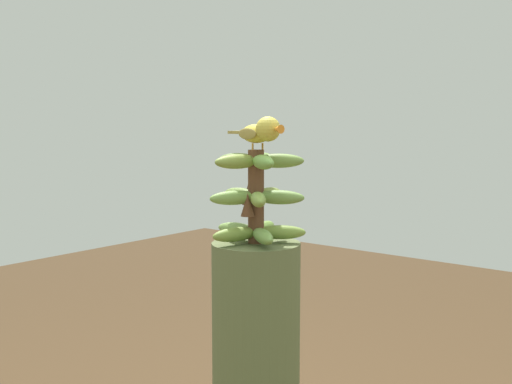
{
  "coord_description": "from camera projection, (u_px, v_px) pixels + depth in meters",
  "views": [
    {
      "loc": [
        -1.25,
        -1.01,
        1.21
      ],
      "look_at": [
        0.0,
        0.0,
        1.04
      ],
      "focal_mm": 43.55,
      "sensor_mm": 36.0,
      "label": 1
    }
  ],
  "objects": [
    {
      "name": "perched_bird",
      "position": [
        262.0,
        132.0,
        1.58
      ],
      "size": [
        0.1,
        0.22,
        0.09
      ],
      "color": "#C68933",
      "rests_on": "banana_bunch"
    },
    {
      "name": "banana_bunch",
      "position": [
        256.0,
        197.0,
        1.61
      ],
      "size": [
        0.26,
        0.25,
        0.24
      ],
      "color": "brown",
      "rests_on": "banana_tree"
    }
  ]
}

